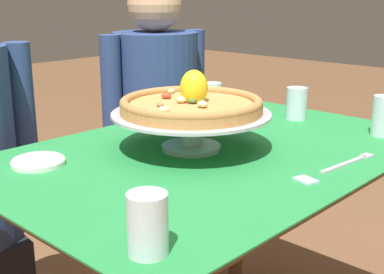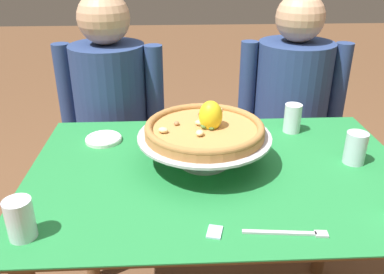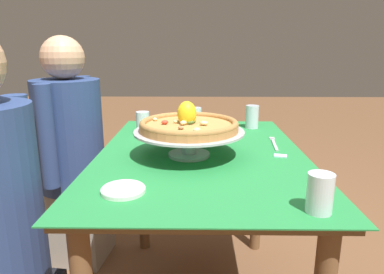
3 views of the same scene
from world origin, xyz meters
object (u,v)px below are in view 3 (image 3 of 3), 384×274
Objects in this scene: pizza at (189,124)px; water_glass_front_right at (252,118)px; water_glass_front_left at (320,195)px; dinner_fork at (274,143)px; water_glass_side_right at (195,119)px; sugar_packet at (280,156)px; side_plate at (123,189)px; pizza_stand at (189,136)px; diner_right at (72,157)px; water_glass_back_right at (143,124)px.

pizza is 0.59m from water_glass_front_right.
dinner_fork is at bearing -2.04° from water_glass_front_left.
sugar_packet is (-0.49, -0.34, -0.04)m from water_glass_side_right.
pizza_stand is at bearing -27.64° from side_plate.
water_glass_side_right is at bearing 48.96° from dinner_fork.
side_plate is at bearing 152.36° from pizza_stand.
diner_right is (0.83, 0.46, -0.17)m from side_plate.
water_glass_front_left is 0.88× the size of water_glass_front_right.
water_glass_front_right reaches higher than pizza_stand.
water_glass_front_left is 0.47m from sugar_packet.
pizza_stand is 4.01× the size of water_glass_side_right.
pizza_stand is 0.83m from diner_right.
sugar_packet is (-0.49, -0.04, -0.05)m from water_glass_front_right.
water_glass_side_right is at bearing -61.59° from water_glass_back_right.
water_glass_front_left is at bearing -143.63° from pizza_stand.
pizza_stand is at bearing 36.37° from water_glass_front_left.
water_glass_back_right is 0.92× the size of water_glass_front_right.
water_glass_front_right is (0.14, -0.55, 0.01)m from water_glass_back_right.
side_plate is 0.78m from dinner_fork.
side_plate is at bearing 166.42° from water_glass_side_right.
diner_right reaches higher than side_plate.
dinner_fork is 0.19m from sugar_packet.
pizza_stand is at bearing 89.82° from sugar_packet.
diner_right is at bearing 91.85° from water_glass_side_right.
water_glass_back_right is 0.57m from water_glass_front_right.
pizza is 0.50m from water_glass_side_right.
sugar_packet is at bearing -145.54° from water_glass_side_right.
pizza is 0.43m from dinner_fork.
pizza is at bearing 116.36° from dinner_fork.
dinner_fork is (-0.31, -0.35, -0.04)m from water_glass_side_right.
water_glass_side_right reaches higher than dinner_fork.
water_glass_back_right is (0.36, 0.24, -0.03)m from pizza_stand.
side_plate is 0.62× the size of dinner_fork.
pizza_stand is at bearing -126.14° from diner_right.
pizza_stand is at bearing -146.92° from pizza.
diner_right reaches higher than water_glass_front_left.
water_glass_back_right reaches higher than side_plate.
water_glass_front_right is at bearing -90.46° from water_glass_side_right.
water_glass_back_right is 0.71m from side_plate.
side_plate is (-0.85, 0.21, -0.04)m from water_glass_side_right.
water_glass_side_right is (0.14, -0.25, -0.00)m from water_glass_back_right.
pizza reaches higher than side_plate.
water_glass_back_right is 0.09× the size of diner_right.
side_plate is at bearing 134.12° from dinner_fork.
water_glass_front_left is at bearing -143.64° from pizza.
diner_right reaches higher than sugar_packet.
pizza_stand is at bearing 147.00° from water_glass_front_right.
water_glass_side_right is at bearing 89.54° from water_glass_front_right.
water_glass_front_right is 0.50m from sugar_packet.
water_glass_back_right is 1.03× the size of water_glass_side_right.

